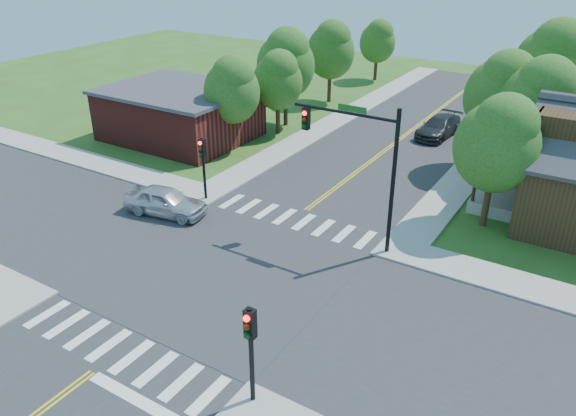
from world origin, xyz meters
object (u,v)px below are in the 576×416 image
Objects in this scene: signal_pole_se at (250,339)px; signal_pole_nw at (203,157)px; car_silver at (165,202)px; car_dgrey at (439,127)px; signal_mast_ne at (360,153)px.

signal_pole_se and signal_pole_nw have the same top height.
car_dgrey is at bearing -32.62° from car_silver.
car_silver is (-10.19, -2.54, -4.07)m from signal_mast_ne.
car_silver is 22.09m from car_dgrey.
car_dgrey is at bearing 95.61° from signal_mast_ne.
signal_pole_se is at bearing -45.00° from signal_pole_nw.
signal_mast_ne is 1.49× the size of car_silver.
signal_pole_se is at bearing -78.43° from car_dgrey.
signal_mast_ne is 11.55m from signal_pole_se.
car_silver is at bearing -166.01° from signal_mast_ne.
signal_pole_se is at bearing -136.32° from car_silver.
car_silver is at bearing 143.85° from signal_pole_se.
car_dgrey is at bearing 96.75° from signal_pole_se.
signal_mast_ne is 1.89× the size of signal_pole_se.
signal_mast_ne is at bearing 0.07° from signal_pole_nw.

